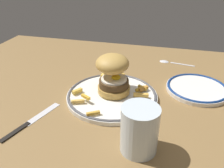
# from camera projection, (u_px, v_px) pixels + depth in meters

# --- Properties ---
(ground_plane) EXTENTS (1.34, 0.99, 0.04)m
(ground_plane) POSITION_uv_depth(u_px,v_px,m) (125.00, 110.00, 0.65)
(ground_plane) COLOR olive
(dinner_plate) EXTENTS (0.26, 0.26, 0.02)m
(dinner_plate) POSITION_uv_depth(u_px,v_px,m) (112.00, 95.00, 0.67)
(dinner_plate) COLOR white
(dinner_plate) RESTS_ON ground_plane
(burger) EXTENTS (0.11, 0.11, 0.11)m
(burger) POSITION_uv_depth(u_px,v_px,m) (113.00, 73.00, 0.65)
(burger) COLOR #BF9142
(burger) RESTS_ON dinner_plate
(fries_pile) EXTENTS (0.22, 0.24, 0.02)m
(fries_pile) POSITION_uv_depth(u_px,v_px,m) (117.00, 92.00, 0.66)
(fries_pile) COLOR gold
(fries_pile) RESTS_ON dinner_plate
(water_glass) EXTENTS (0.08, 0.08, 0.10)m
(water_glass) POSITION_uv_depth(u_px,v_px,m) (139.00, 132.00, 0.47)
(water_glass) COLOR silver
(water_glass) RESTS_ON ground_plane
(side_plate) EXTENTS (0.18, 0.18, 0.02)m
(side_plate) POSITION_uv_depth(u_px,v_px,m) (197.00, 88.00, 0.70)
(side_plate) COLOR white
(side_plate) RESTS_ON ground_plane
(knife) EXTENTS (0.07, 0.18, 0.01)m
(knife) POSITION_uv_depth(u_px,v_px,m) (27.00, 123.00, 0.56)
(knife) COLOR black
(knife) RESTS_ON ground_plane
(spoon) EXTENTS (0.13, 0.04, 0.01)m
(spoon) POSITION_uv_depth(u_px,v_px,m) (168.00, 61.00, 0.90)
(spoon) COLOR silver
(spoon) RESTS_ON ground_plane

